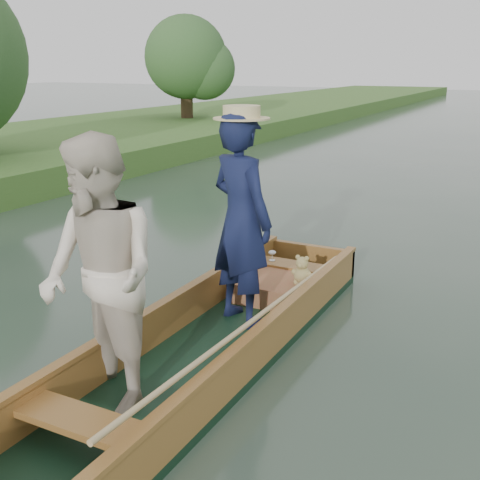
% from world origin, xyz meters
% --- Properties ---
extents(ground, '(120.00, 120.00, 0.00)m').
position_xyz_m(ground, '(0.00, 0.00, 0.00)').
color(ground, '#283D30').
rests_on(ground, ground).
extents(trees_far, '(22.57, 16.34, 4.55)m').
position_xyz_m(trees_far, '(0.36, 7.32, 2.45)').
color(trees_far, '#47331E').
rests_on(trees_far, ground).
extents(punt, '(1.40, 5.00, 2.14)m').
position_xyz_m(punt, '(-0.12, -0.23, 0.81)').
color(punt, black).
rests_on(punt, ground).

